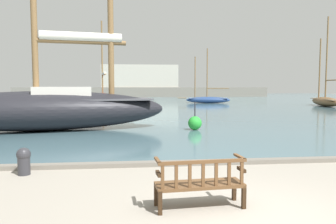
{
  "coord_description": "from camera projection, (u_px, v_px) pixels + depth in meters",
  "views": [
    {
      "loc": [
        -1.99,
        -5.05,
        2.21
      ],
      "look_at": [
        -0.4,
        10.0,
        1.0
      ],
      "focal_mm": 35.0,
      "sensor_mm": 36.0,
      "label": 1
    }
  ],
  "objects": [
    {
      "name": "sailboat_mid_starboard",
      "position": [
        326.0,
        100.0,
        34.31
      ],
      "size": [
        2.58,
        6.57,
        9.28
      ],
      "color": "brown",
      "rests_on": "harbor_water"
    },
    {
      "name": "channel_buoy",
      "position": [
        195.0,
        123.0,
        15.84
      ],
      "size": [
        0.66,
        0.66,
        1.36
      ],
      "color": "green",
      "rests_on": "harbor_water"
    },
    {
      "name": "sailboat_outer_starboard",
      "position": [
        44.0,
        105.0,
        15.58
      ],
      "size": [
        12.08,
        4.87,
        12.82
      ],
      "color": "black",
      "rests_on": "harbor_water"
    },
    {
      "name": "harbor_water",
      "position": [
        147.0,
        100.0,
        49.01
      ],
      "size": [
        100.0,
        80.0,
        0.08
      ],
      "primitive_type": "cube",
      "color": "#476670",
      "rests_on": "ground"
    },
    {
      "name": "ground_plane",
      "position": [
        256.0,
        220.0,
        5.39
      ],
      "size": [
        160.0,
        160.0,
        0.0
      ],
      "primitive_type": "plane",
      "color": "gray"
    },
    {
      "name": "far_breakwater",
      "position": [
        142.0,
        87.0,
        62.39
      ],
      "size": [
        48.01,
        2.4,
        6.2
      ],
      "color": "slate",
      "rests_on": "ground"
    },
    {
      "name": "sailboat_nearest_starboard",
      "position": [
        208.0,
        99.0,
        40.44
      ],
      "size": [
        6.49,
        2.33,
        6.71
      ],
      "color": "navy",
      "rests_on": "harbor_water"
    },
    {
      "name": "sailboat_nearest_port",
      "position": [
        103.0,
        98.0,
        36.6
      ],
      "size": [
        3.02,
        7.58,
        9.31
      ],
      "color": "maroon",
      "rests_on": "harbor_water"
    },
    {
      "name": "quay_edge_kerb",
      "position": [
        205.0,
        162.0,
        9.21
      ],
      "size": [
        40.0,
        0.3,
        0.12
      ],
      "primitive_type": "cube",
      "color": "slate",
      "rests_on": "ground"
    },
    {
      "name": "mooring_bollard",
      "position": [
        24.0,
        160.0,
        8.12
      ],
      "size": [
        0.34,
        0.34,
        0.68
      ],
      "color": "#2D2D33",
      "rests_on": "ground"
    },
    {
      "name": "park_bench",
      "position": [
        200.0,
        182.0,
        5.91
      ],
      "size": [
        1.64,
        0.65,
        0.92
      ],
      "color": "#322113",
      "rests_on": "ground"
    }
  ]
}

